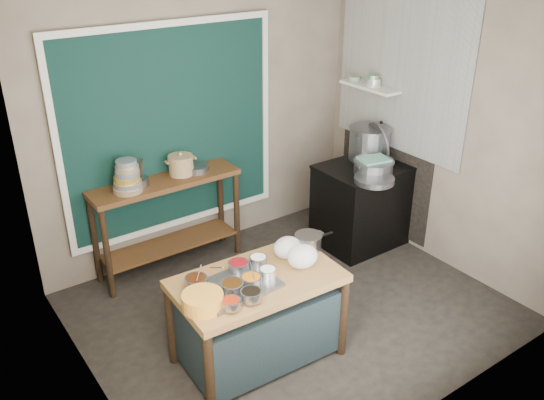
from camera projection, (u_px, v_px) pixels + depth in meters
floor at (292, 310)px, 5.17m from camera, size 3.50×3.00×0.02m
back_wall at (201, 117)px, 5.67m from camera, size 3.50×0.02×2.80m
left_wall at (74, 226)px, 3.64m from camera, size 0.02×3.00×2.80m
right_wall at (441, 124)px, 5.48m from camera, size 0.02×3.00×2.80m
curtain_panel at (172, 130)px, 5.48m from camera, size 2.10×0.02×1.90m
curtain_frame at (172, 130)px, 5.47m from camera, size 2.22×0.03×2.02m
tile_panel at (401, 66)px, 5.67m from camera, size 0.02×1.70×1.70m
soot_patch at (384, 171)px, 6.25m from camera, size 0.01×1.30×1.30m
wall_shelf at (370, 87)px, 5.95m from camera, size 0.22×0.70×0.03m
prep_table at (258, 319)px, 4.44m from camera, size 1.28×0.77×0.75m
back_counter at (169, 224)px, 5.61m from camera, size 1.45×0.40×0.95m
stove_block at (363, 206)px, 6.09m from camera, size 0.90×0.68×0.85m
stove_top at (365, 167)px, 5.90m from camera, size 0.92×0.69×0.03m
condiment_tray at (236, 286)px, 4.15m from camera, size 0.61×0.45×0.03m
condiment_bowls at (233, 283)px, 4.11m from camera, size 0.69×0.52×0.07m
yellow_basin at (203, 301)px, 3.92m from camera, size 0.36×0.36×0.11m
saucepan at (308, 242)px, 4.63m from camera, size 0.24×0.24×0.12m
plastic_bag_a at (302, 256)px, 4.37m from camera, size 0.30×0.27×0.18m
plastic_bag_b at (287, 247)px, 4.51m from camera, size 0.26×0.24×0.17m
bowl_stack at (127, 178)px, 5.13m from camera, size 0.26×0.26×0.30m
utensil_cup at (142, 181)px, 5.27m from camera, size 0.17×0.17×0.08m
ceramic_crock at (181, 166)px, 5.49m from camera, size 0.28×0.28×0.17m
wide_bowl at (196, 168)px, 5.58m from camera, size 0.30×0.30×0.06m
stock_pot at (369, 143)px, 5.99m from camera, size 0.52×0.52×0.35m
pot_lid at (378, 142)px, 5.91m from camera, size 0.24×0.45×0.43m
steamer at (373, 167)px, 5.70m from camera, size 0.43×0.43×0.13m
green_cloth at (374, 159)px, 5.67m from camera, size 0.33×0.28×0.02m
shallow_pan at (374, 180)px, 5.52m from camera, size 0.51×0.51×0.05m
shelf_bowl_stack at (373, 81)px, 5.89m from camera, size 0.15×0.15×0.12m
shelf_bowl_green at (354, 78)px, 6.11m from camera, size 0.15×0.15×0.04m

